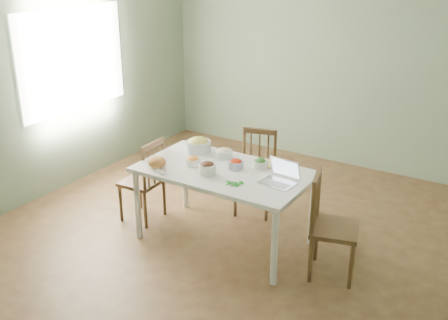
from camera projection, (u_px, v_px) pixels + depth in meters
The scene contains 20 objects.
floor at pixel (242, 240), 5.37m from camera, with size 5.00×5.00×0.00m, color #482D1E.
wall_back at pixel (342, 63), 6.83m from camera, with size 5.00×0.00×2.70m, color gray.
wall_front at pixel (12, 224), 2.90m from camera, with size 5.00×0.00×2.70m, color gray.
wall_left at pixel (54, 77), 6.10m from camera, with size 0.00×5.00×2.70m, color gray.
window_left at pixel (74, 60), 6.27m from camera, with size 0.04×1.60×1.20m, color white.
dining_table at pixel (224, 206), 5.23m from camera, with size 1.64×0.92×0.77m, color white, non-canonical shape.
chair_far at pixel (255, 174), 5.78m from camera, with size 0.40×0.38×0.91m, color #4F301F, non-canonical shape.
chair_left at pixel (141, 180), 5.65m from camera, with size 0.40×0.38×0.90m, color #4F301F, non-canonical shape.
chair_right at pixel (335, 226), 4.65m from camera, with size 0.43×0.41×0.96m, color #4F301F, non-canonical shape.
bread_boule at pixel (157, 162), 5.11m from camera, with size 0.18×0.18×0.11m, color #A77436.
butter_stick at pixel (160, 172), 5.00m from camera, with size 0.11×0.03×0.03m, color white.
bowl_squash at pixel (198, 145), 5.51m from camera, with size 0.26×0.26×0.15m, color gold, non-canonical shape.
bowl_carrot at pixel (193, 161), 5.18m from camera, with size 0.15×0.15×0.08m, color orange, non-canonical shape.
bowl_onion at pixel (224, 153), 5.36m from camera, with size 0.18×0.18×0.10m, color beige, non-canonical shape.
bowl_mushroom at pixel (207, 168), 4.99m from camera, with size 0.17×0.17×0.11m, color #3C1812, non-canonical shape.
bowl_redpep at pixel (236, 164), 5.11m from camera, with size 0.15×0.15×0.09m, color red, non-canonical shape.
bowl_broccoli at pixel (260, 163), 5.13m from camera, with size 0.15×0.15×0.09m, color #1F5B19, non-canonical shape.
flatbread at pixel (270, 164), 5.20m from camera, with size 0.21×0.21×0.02m, color tan.
basil_bunch at pixel (234, 182), 4.79m from camera, with size 0.19×0.19×0.02m, color #0B580D, non-canonical shape.
laptop at pixel (278, 173), 4.75m from camera, with size 0.30×0.27×0.20m, color silver, non-canonical shape.
Camera 1 is at (2.34, -4.06, 2.76)m, focal length 42.94 mm.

